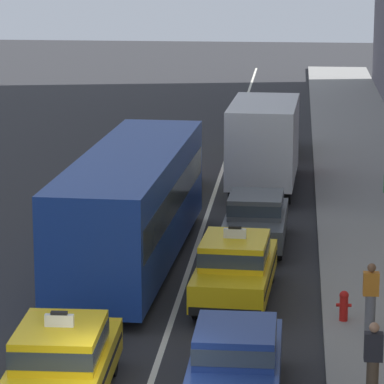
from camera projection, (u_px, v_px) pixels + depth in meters
name	position (u px, v px, depth m)	size (l,w,h in m)	color
lane_stripe_left_right	(213.00, 197.00, 39.61)	(0.14, 80.00, 0.01)	silver
sidewalk_curb	(384.00, 235.00, 34.23)	(4.00, 90.00, 0.15)	gray
taxi_left_nearest	(61.00, 363.00, 21.85)	(1.92, 4.60, 1.96)	black
bus_left_second	(132.00, 202.00, 30.98)	(2.92, 11.29, 3.22)	black
taxi_left_third	(169.00, 168.00, 40.18)	(1.94, 4.61, 1.96)	black
sedan_right_nearest	(235.00, 361.00, 22.02)	(1.78, 4.31, 1.58)	black
taxi_right_second	(235.00, 267.00, 28.16)	(2.03, 4.64, 1.96)	black
sedan_right_third	(256.00, 218.00, 33.19)	(1.87, 4.34, 1.58)	black
box_truck_right_fourth	(265.00, 140.00, 40.60)	(2.50, 7.04, 3.27)	black
taxi_right_fifth	(267.00, 132.00, 47.65)	(1.90, 4.59, 1.96)	black
pedestrian_mid_block	(371.00, 298.00, 25.45)	(0.36, 0.24, 1.64)	slate
pedestrian_by_storefront	(373.00, 362.00, 21.66)	(0.36, 0.24, 1.61)	#473828
fire_hydrant	(344.00, 304.00, 26.34)	(0.36, 0.22, 0.73)	red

